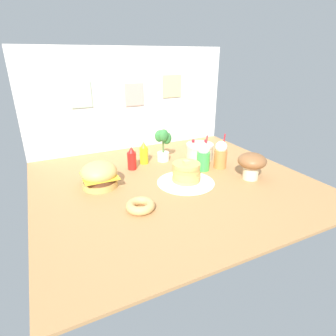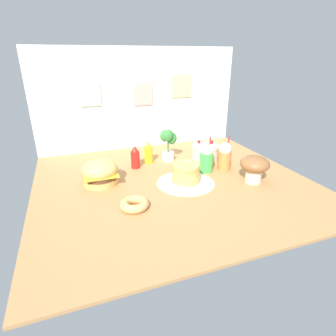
% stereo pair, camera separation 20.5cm
% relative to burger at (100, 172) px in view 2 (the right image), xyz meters
% --- Properties ---
extents(ground_plane, '(2.21, 2.03, 0.02)m').
position_rel_burger_xyz_m(ground_plane, '(0.57, -0.17, -0.11)').
color(ground_plane, '#B27F4C').
extents(back_wall, '(2.21, 0.04, 1.07)m').
position_rel_burger_xyz_m(back_wall, '(0.57, 0.84, 0.44)').
color(back_wall, silver).
rests_on(back_wall, ground_plane).
extents(doily_mat, '(0.48, 0.48, 0.00)m').
position_rel_burger_xyz_m(doily_mat, '(0.66, -0.24, -0.10)').
color(doily_mat, white).
rests_on(doily_mat, ground_plane).
extents(burger, '(0.29, 0.29, 0.21)m').
position_rel_burger_xyz_m(burger, '(0.00, 0.00, 0.00)').
color(burger, '#DBA859').
rests_on(burger, ground_plane).
extents(pancake_stack, '(0.37, 0.37, 0.19)m').
position_rel_burger_xyz_m(pancake_stack, '(0.66, -0.24, -0.02)').
color(pancake_stack, white).
rests_on(pancake_stack, doily_mat).
extents(layer_cake, '(0.27, 0.27, 0.20)m').
position_rel_burger_xyz_m(layer_cake, '(1.05, 0.18, -0.02)').
color(layer_cake, beige).
rests_on(layer_cake, ground_plane).
extents(ketchup_bottle, '(0.08, 0.08, 0.22)m').
position_rel_burger_xyz_m(ketchup_bottle, '(0.35, 0.23, 0.00)').
color(ketchup_bottle, red).
rests_on(ketchup_bottle, ground_plane).
extents(mustard_bottle, '(0.08, 0.08, 0.22)m').
position_rel_burger_xyz_m(mustard_bottle, '(0.50, 0.32, 0.00)').
color(mustard_bottle, yellow).
rests_on(mustard_bottle, ground_plane).
extents(cream_soda_cup, '(0.12, 0.12, 0.32)m').
position_rel_burger_xyz_m(cream_soda_cup, '(0.93, -0.07, 0.03)').
color(cream_soda_cup, green).
rests_on(cream_soda_cup, ground_plane).
extents(orange_float_cup, '(0.12, 0.12, 0.32)m').
position_rel_burger_xyz_m(orange_float_cup, '(1.10, -0.09, 0.03)').
color(orange_float_cup, orange).
rests_on(orange_float_cup, ground_plane).
extents(donut_pink_glaze, '(0.20, 0.20, 0.06)m').
position_rel_burger_xyz_m(donut_pink_glaze, '(0.16, -0.48, -0.07)').
color(donut_pink_glaze, tan).
rests_on(donut_pink_glaze, ground_plane).
extents(potted_plant, '(0.16, 0.13, 0.33)m').
position_rel_burger_xyz_m(potted_plant, '(0.70, 0.30, 0.08)').
color(potted_plant, white).
rests_on(potted_plant, ground_plane).
extents(mushroom_stool, '(0.24, 0.24, 0.23)m').
position_rel_burger_xyz_m(mushroom_stool, '(1.19, -0.41, 0.04)').
color(mushroom_stool, beige).
rests_on(mushroom_stool, ground_plane).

